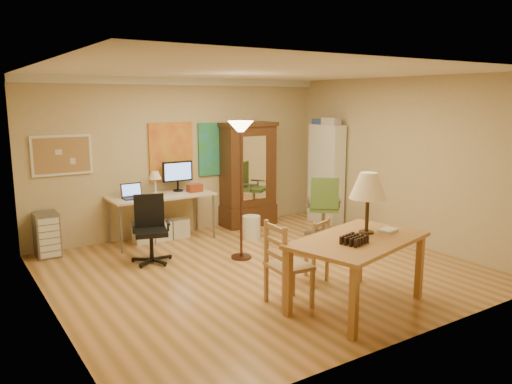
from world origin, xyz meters
TOP-DOWN VIEW (x-y plane):
  - floor at (0.00, 0.00)m, footprint 5.50×5.50m
  - crown_molding at (0.00, 2.46)m, footprint 5.50×0.08m
  - corkboard at (-2.05, 2.47)m, footprint 0.90×0.04m
  - art_panel_left at (-0.25, 2.47)m, footprint 0.80×0.04m
  - art_panel_right at (0.65, 2.47)m, footprint 0.75×0.04m
  - dining_table at (0.29, -1.59)m, footprint 1.81×1.35m
  - ladder_chair_back at (0.26, -0.76)m, footprint 0.50×0.48m
  - ladder_chair_left at (-0.45, -1.17)m, footprint 0.47×0.49m
  - torchiere_lamp at (0.02, 0.59)m, footprint 0.37×0.37m
  - computer_desk at (-0.57, 2.16)m, footprint 1.72×0.75m
  - office_chair_black at (-1.17, 1.16)m, footprint 0.60×0.60m
  - office_chair_green at (1.85, 0.86)m, footprint 0.67×0.67m
  - drawer_cart at (-2.39, 2.26)m, footprint 0.34×0.40m
  - armoire at (1.17, 2.24)m, footprint 1.05×0.50m
  - bookshelf at (2.55, 1.63)m, footprint 0.28×0.75m
  - wastebin at (0.73, 1.43)m, footprint 0.31×0.31m

SIDE VIEW (x-z plane):
  - floor at x=0.00m, z-range 0.00..0.00m
  - wastebin at x=0.73m, z-range 0.00..0.39m
  - office_chair_black at x=-1.17m, z-range -0.23..0.75m
  - office_chair_green at x=1.85m, z-range -0.25..0.81m
  - drawer_cart at x=-2.39m, z-range 0.00..0.67m
  - ladder_chair_back at x=0.26m, z-range -0.03..0.82m
  - ladder_chair_left at x=-0.45m, z-range -0.03..0.96m
  - computer_desk at x=-0.57m, z-range -0.17..1.13m
  - armoire at x=1.17m, z-range -0.13..1.80m
  - bookshelf at x=2.55m, z-range 0.00..1.87m
  - dining_table at x=0.29m, z-range 0.20..1.72m
  - art_panel_left at x=-0.25m, z-range 0.95..1.95m
  - art_panel_right at x=0.65m, z-range 0.98..1.92m
  - corkboard at x=-2.05m, z-range 1.19..1.81m
  - torchiere_lamp at x=0.02m, z-range 0.62..2.65m
  - crown_molding at x=0.00m, z-range 2.58..2.70m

